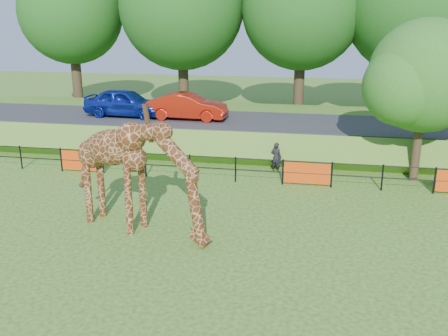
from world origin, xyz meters
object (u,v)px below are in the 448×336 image
at_px(car_blue, 125,102).
at_px(car_red, 188,106).
at_px(giraffe, 139,177).
at_px(visitor, 276,157).
at_px(tree_east, 427,80).

xyz_separation_m(car_blue, car_red, (3.61, -0.19, -0.07)).
distance_m(car_blue, car_red, 3.62).
height_order(giraffe, car_blue, giraffe).
bearing_deg(visitor, giraffe, 80.98).
bearing_deg(car_blue, car_red, -89.88).
xyz_separation_m(giraffe, car_red, (-1.31, 11.28, 0.22)).
relative_size(giraffe, tree_east, 0.78).
xyz_separation_m(giraffe, visitor, (3.81, 7.28, -1.21)).
bearing_deg(tree_east, visitor, 179.08).
height_order(car_blue, car_red, car_blue).
distance_m(car_blue, visitor, 9.79).
bearing_deg(giraffe, tree_east, 56.62).
relative_size(visitor, tree_east, 0.20).
height_order(car_blue, visitor, car_blue).
xyz_separation_m(car_blue, tree_east, (14.75, -4.28, 2.10)).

